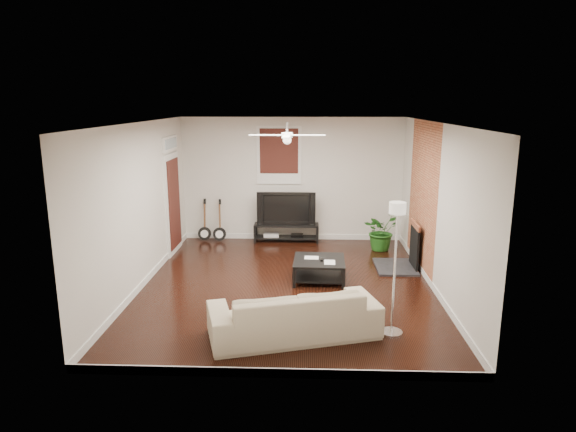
% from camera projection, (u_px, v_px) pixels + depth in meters
% --- Properties ---
extents(room, '(5.01, 6.01, 2.81)m').
position_uv_depth(room, '(287.00, 207.00, 8.40)').
color(room, black).
rests_on(room, ground).
extents(brick_accent, '(0.02, 2.20, 2.80)m').
position_uv_depth(brick_accent, '(422.00, 197.00, 9.28)').
color(brick_accent, '#AE5738').
rests_on(brick_accent, floor).
extents(fireplace, '(0.80, 1.10, 0.92)m').
position_uv_depth(fireplace, '(404.00, 245.00, 9.50)').
color(fireplace, black).
rests_on(fireplace, floor).
extents(window_back, '(1.00, 0.06, 1.30)m').
position_uv_depth(window_back, '(279.00, 155.00, 11.17)').
color(window_back, '#3B1610').
rests_on(window_back, wall_back).
extents(door_left, '(0.08, 1.00, 2.50)m').
position_uv_depth(door_left, '(173.00, 194.00, 10.37)').
color(door_left, white).
rests_on(door_left, wall_left).
extents(tv_stand, '(1.47, 0.39, 0.41)m').
position_uv_depth(tv_stand, '(286.00, 233.00, 11.38)').
color(tv_stand, black).
rests_on(tv_stand, floor).
extents(tv, '(1.31, 0.17, 0.76)m').
position_uv_depth(tv, '(286.00, 208.00, 11.26)').
color(tv, black).
rests_on(tv, tv_stand).
extents(coffee_table, '(0.93, 0.93, 0.38)m').
position_uv_depth(coffee_table, '(319.00, 270.00, 8.93)').
color(coffee_table, black).
rests_on(coffee_table, floor).
extents(sofa, '(2.45, 1.49, 0.67)m').
position_uv_depth(sofa, '(294.00, 313.00, 6.78)').
color(sofa, tan).
rests_on(sofa, floor).
extents(floor_lamp, '(0.38, 0.38, 1.87)m').
position_uv_depth(floor_lamp, '(394.00, 270.00, 6.69)').
color(floor_lamp, white).
rests_on(floor_lamp, floor).
extents(potted_plant, '(1.02, 1.02, 0.86)m').
position_uv_depth(potted_plant, '(381.00, 230.00, 10.70)').
color(potted_plant, '#1F5D1A').
rests_on(potted_plant, floor).
extents(guitar_left, '(0.31, 0.23, 0.97)m').
position_uv_depth(guitar_left, '(204.00, 220.00, 11.35)').
color(guitar_left, black).
rests_on(guitar_left, floor).
extents(guitar_right, '(0.33, 0.26, 0.97)m').
position_uv_depth(guitar_right, '(219.00, 221.00, 11.31)').
color(guitar_right, black).
rests_on(guitar_right, floor).
extents(ceiling_fan, '(1.24, 1.24, 0.32)m').
position_uv_depth(ceiling_fan, '(287.00, 135.00, 8.12)').
color(ceiling_fan, white).
rests_on(ceiling_fan, ceiling).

